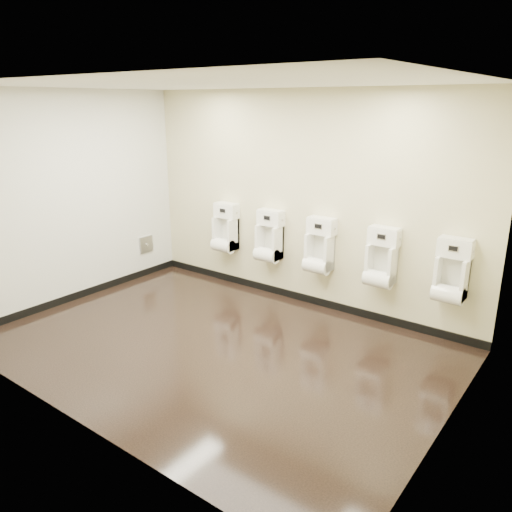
{
  "coord_description": "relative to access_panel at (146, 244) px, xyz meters",
  "views": [
    {
      "loc": [
        3.39,
        -3.77,
        2.63
      ],
      "look_at": [
        0.15,
        0.55,
        0.96
      ],
      "focal_mm": 35.0,
      "sensor_mm": 36.0,
      "label": 1
    }
  ],
  "objects": [
    {
      "name": "ground",
      "position": [
        2.48,
        -1.2,
        -0.5
      ],
      "size": [
        5.0,
        3.5,
        0.0
      ],
      "primitive_type": "cube",
      "color": "black",
      "rests_on": "ground"
    },
    {
      "name": "ceiling",
      "position": [
        2.48,
        -1.2,
        2.3
      ],
      "size": [
        5.0,
        3.5,
        0.0
      ],
      "primitive_type": "cube",
      "color": "silver"
    },
    {
      "name": "back_wall",
      "position": [
        2.48,
        0.55,
        0.9
      ],
      "size": [
        5.0,
        0.02,
        2.8
      ],
      "primitive_type": "cube",
      "color": "beige",
      "rests_on": "ground"
    },
    {
      "name": "front_wall",
      "position": [
        2.48,
        -2.95,
        0.9
      ],
      "size": [
        5.0,
        0.02,
        2.8
      ],
      "primitive_type": "cube",
      "color": "beige",
      "rests_on": "ground"
    },
    {
      "name": "left_wall",
      "position": [
        -0.02,
        -1.2,
        0.9
      ],
      "size": [
        0.02,
        3.5,
        2.8
      ],
      "primitive_type": "cube",
      "color": "beige",
      "rests_on": "ground"
    },
    {
      "name": "right_wall",
      "position": [
        4.98,
        -1.2,
        0.9
      ],
      "size": [
        0.02,
        3.5,
        2.8
      ],
      "primitive_type": "cube",
      "color": "beige",
      "rests_on": "ground"
    },
    {
      "name": "tile_overlay_left",
      "position": [
        -0.01,
        -1.2,
        0.9
      ],
      "size": [
        0.01,
        3.5,
        2.8
      ],
      "primitive_type": "cube",
      "color": "silver",
      "rests_on": "ground"
    },
    {
      "name": "skirting_back",
      "position": [
        2.48,
        0.54,
        -0.45
      ],
      "size": [
        5.0,
        0.02,
        0.1
      ],
      "primitive_type": "cube",
      "color": "black",
      "rests_on": "ground"
    },
    {
      "name": "skirting_left",
      "position": [
        -0.01,
        -1.2,
        -0.45
      ],
      "size": [
        0.02,
        3.5,
        0.1
      ],
      "primitive_type": "cube",
      "color": "black",
      "rests_on": "ground"
    },
    {
      "name": "access_panel",
      "position": [
        0.0,
        0.0,
        0.0
      ],
      "size": [
        0.04,
        0.25,
        0.25
      ],
      "color": "#9E9EA3",
      "rests_on": "left_wall"
    },
    {
      "name": "urinal_0",
      "position": [
        1.27,
        0.43,
        0.31
      ],
      "size": [
        0.38,
        0.28,
        0.7
      ],
      "color": "white",
      "rests_on": "back_wall"
    },
    {
      "name": "urinal_1",
      "position": [
        2.05,
        0.43,
        0.31
      ],
      "size": [
        0.38,
        0.28,
        0.7
      ],
      "color": "white",
      "rests_on": "back_wall"
    },
    {
      "name": "urinal_2",
      "position": [
        2.85,
        0.43,
        0.31
      ],
      "size": [
        0.38,
        0.28,
        0.7
      ],
      "color": "white",
      "rests_on": "back_wall"
    },
    {
      "name": "urinal_3",
      "position": [
        3.69,
        0.43,
        0.31
      ],
      "size": [
        0.38,
        0.28,
        0.7
      ],
      "color": "white",
      "rests_on": "back_wall"
    },
    {
      "name": "urinal_4",
      "position": [
        4.5,
        0.43,
        0.31
      ],
      "size": [
        0.38,
        0.28,
        0.7
      ],
      "color": "white",
      "rests_on": "back_wall"
    }
  ]
}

